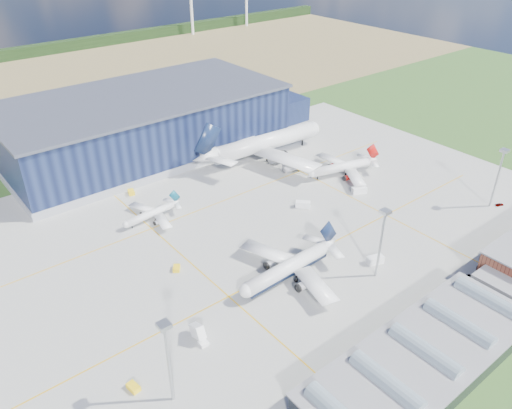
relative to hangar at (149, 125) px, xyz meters
name	(u,v)px	position (x,y,z in m)	size (l,w,h in m)	color
ground	(284,243)	(-2.81, -94.80, -11.62)	(600.00, 600.00, 0.00)	#26491B
apron	(265,230)	(-2.81, -84.80, -11.59)	(220.00, 160.00, 0.08)	#979792
farmland	(51,85)	(-2.81, 125.20, -11.62)	(600.00, 220.00, 0.01)	olive
treeline	(11,54)	(-2.81, 205.20, -7.62)	(600.00, 8.00, 8.00)	black
hangar	(149,125)	(0.00, 0.00, 0.00)	(145.00, 62.00, 26.10)	#0F1735
glass_concourse	(432,353)	(-9.26, -154.80, -7.93)	(78.00, 23.00, 8.60)	black
light_mast_west	(167,350)	(-62.81, -124.80, 3.82)	(2.60, 2.60, 23.00)	#ABAEB2
light_mast_center	(382,233)	(7.19, -124.80, 3.82)	(2.60, 2.60, 23.00)	#ABAEB2
light_mast_east	(500,169)	(72.19, -124.80, 3.82)	(2.60, 2.60, 23.00)	#ABAEB2
airliner_navy	(287,262)	(-14.74, -109.28, -5.18)	(39.47, 38.61, 12.87)	white
airliner_red	(341,163)	(47.67, -72.80, -6.04)	(34.18, 33.44, 11.15)	white
airliner_widebody	(266,134)	(35.22, -39.80, -0.78)	(66.48, 65.04, 21.68)	white
airliner_regional	(150,211)	(-30.29, -54.80, -7.64)	(24.38, 23.85, 7.95)	white
gse_tug_a	(133,387)	(-68.51, -116.85, -10.94)	(1.98, 3.24, 1.35)	yellow
gse_tug_b	(177,268)	(-37.98, -85.02, -10.97)	(2.00, 3.00, 1.30)	yellow
gse_van_a	(359,190)	(42.06, -87.82, -10.38)	(2.46, 5.65, 2.46)	white
gse_van_b	(303,205)	(17.64, -82.08, -10.40)	(2.44, 5.33, 2.44)	white
gse_tug_c	(131,192)	(-27.02, -33.16, -10.84)	(2.22, 3.55, 1.55)	yellow
gse_van_c	(375,260)	(11.81, -120.62, -10.38)	(2.48, 5.17, 2.48)	white
airstair	(198,334)	(-48.47, -112.98, -9.91)	(2.13, 5.33, 3.41)	white
car_a	(500,204)	(75.35, -126.98, -11.08)	(1.26, 3.13, 1.07)	#99999E
car_b	(467,277)	(27.30, -142.80, -11.05)	(1.19, 3.41, 1.13)	#99999E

